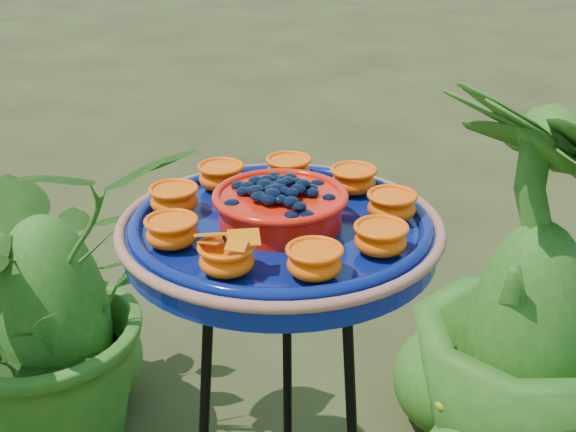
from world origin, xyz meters
name	(u,v)px	position (x,y,z in m)	size (l,w,h in m)	color
feeder_dish	(280,225)	(0.13, -0.03, 0.92)	(0.49, 0.49, 0.10)	#07145B
shrub_back_left	(49,293)	(-0.56, 0.51, 0.42)	(0.76, 0.66, 0.84)	#1D5215
shrub_back_right	(535,292)	(0.58, 0.62, 0.49)	(0.55, 0.55, 0.98)	#1D5215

